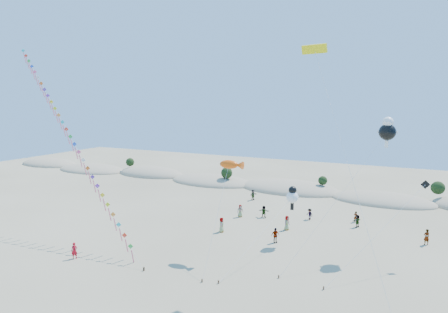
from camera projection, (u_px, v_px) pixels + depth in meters
ground at (128, 312)px, 29.04m from camera, size 160.00×160.00×0.00m
dune_ridge at (295, 190)px, 68.81m from camera, size 145.30×11.49×5.57m
kite_train at (67, 131)px, 46.72m from camera, size 30.99×11.90×24.41m
fish_kite at (231, 165)px, 39.22m from camera, size 2.65×7.94×10.10m
cartoon_kite_low at (292, 196)px, 42.37m from camera, size 3.95×13.09×6.72m
cartoon_kite_high at (387, 130)px, 39.63m from camera, size 9.07×12.62×14.60m
parafoil_kite at (316, 53)px, 33.08m from camera, size 9.39×7.98×21.22m
dark_kite at (397, 213)px, 35.84m from camera, size 8.20×10.62×8.44m
flyer_foreground at (74, 251)px, 38.77m from camera, size 0.75×0.68×1.73m
beachgoers at (302, 217)px, 50.02m from camera, size 29.89×17.96×1.86m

